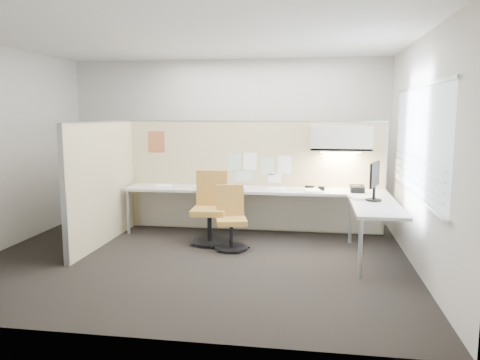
% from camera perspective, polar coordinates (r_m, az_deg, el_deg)
% --- Properties ---
extents(floor, '(5.50, 4.50, 0.01)m').
position_cam_1_polar(floor, '(6.27, -5.33, -9.42)').
color(floor, black).
rests_on(floor, ground).
extents(ceiling, '(5.50, 4.50, 0.01)m').
position_cam_1_polar(ceiling, '(6.05, -5.70, 16.86)').
color(ceiling, white).
rests_on(ceiling, wall_back).
extents(wall_back, '(5.50, 0.02, 2.80)m').
position_cam_1_polar(wall_back, '(8.19, -1.60, 4.75)').
color(wall_back, beige).
rests_on(wall_back, ground).
extents(wall_front, '(5.50, 0.02, 2.80)m').
position_cam_1_polar(wall_front, '(3.87, -13.78, 0.74)').
color(wall_front, beige).
rests_on(wall_front, ground).
extents(wall_right, '(0.02, 4.50, 2.80)m').
position_cam_1_polar(wall_right, '(5.95, 21.13, 2.93)').
color(wall_right, beige).
rests_on(wall_right, ground).
extents(window_pane, '(0.01, 2.80, 1.30)m').
position_cam_1_polar(window_pane, '(5.93, 20.97, 4.38)').
color(window_pane, '#ADBEC9').
rests_on(window_pane, wall_right).
extents(partition_back, '(4.10, 0.06, 1.75)m').
position_cam_1_polar(partition_back, '(7.52, 1.64, 0.43)').
color(partition_back, beige).
rests_on(partition_back, floor).
extents(partition_left, '(0.06, 2.20, 1.75)m').
position_cam_1_polar(partition_left, '(7.04, -16.34, -0.43)').
color(partition_left, beige).
rests_on(partition_left, floor).
extents(desk, '(4.00, 2.07, 0.73)m').
position_cam_1_polar(desk, '(7.06, 4.21, -2.34)').
color(desk, beige).
rests_on(desk, floor).
extents(overhead_bin, '(0.90, 0.36, 0.38)m').
position_cam_1_polar(overhead_bin, '(7.21, 12.19, 4.98)').
color(overhead_bin, beige).
rests_on(overhead_bin, partition_back).
extents(task_light_strip, '(0.60, 0.06, 0.02)m').
position_cam_1_polar(task_light_strip, '(7.22, 12.14, 3.32)').
color(task_light_strip, '#FFEABF').
rests_on(task_light_strip, overhead_bin).
extents(pinned_papers, '(1.01, 0.00, 0.47)m').
position_cam_1_polar(pinned_papers, '(7.46, 2.22, 1.58)').
color(pinned_papers, '#8CBF8C').
rests_on(pinned_papers, partition_back).
extents(poster, '(0.28, 0.00, 0.35)m').
position_cam_1_polar(poster, '(7.80, -10.16, 4.60)').
color(poster, orange).
rests_on(poster, partition_back).
extents(chair_left, '(0.50, 0.52, 0.87)m').
position_cam_1_polar(chair_left, '(6.55, -1.13, -4.89)').
color(chair_left, black).
rests_on(chair_left, floor).
extents(chair_right, '(0.55, 0.55, 1.04)m').
position_cam_1_polar(chair_right, '(6.85, -3.64, -3.67)').
color(chair_right, black).
rests_on(chair_right, floor).
extents(monitor, '(0.20, 0.47, 0.51)m').
position_cam_1_polar(monitor, '(6.41, 16.08, 0.13)').
color(monitor, black).
rests_on(monitor, desk).
extents(phone, '(0.22, 0.21, 0.12)m').
position_cam_1_polar(phone, '(7.09, 14.05, -1.05)').
color(phone, black).
rests_on(phone, desk).
extents(stapler, '(0.14, 0.05, 0.05)m').
position_cam_1_polar(stapler, '(7.27, 8.47, -0.89)').
color(stapler, black).
rests_on(stapler, desk).
extents(tape_dispenser, '(0.10, 0.06, 0.06)m').
position_cam_1_polar(tape_dispenser, '(7.17, 9.89, -1.00)').
color(tape_dispenser, black).
rests_on(tape_dispenser, desk).
extents(coat_hook, '(0.18, 0.45, 1.36)m').
position_cam_1_polar(coat_hook, '(6.52, -19.25, 3.58)').
color(coat_hook, silver).
rests_on(coat_hook, partition_left).
extents(paper_stack_0, '(0.27, 0.33, 0.03)m').
position_cam_1_polar(paper_stack_0, '(7.48, -9.30, -0.73)').
color(paper_stack_0, white).
rests_on(paper_stack_0, desk).
extents(paper_stack_1, '(0.28, 0.34, 0.02)m').
position_cam_1_polar(paper_stack_1, '(7.36, -4.50, -0.82)').
color(paper_stack_1, white).
rests_on(paper_stack_1, desk).
extents(paper_stack_2, '(0.27, 0.33, 0.03)m').
position_cam_1_polar(paper_stack_2, '(7.17, -0.21, -0.98)').
color(paper_stack_2, white).
rests_on(paper_stack_2, desk).
extents(paper_stack_3, '(0.26, 0.33, 0.02)m').
position_cam_1_polar(paper_stack_3, '(7.15, 4.42, -1.10)').
color(paper_stack_3, white).
rests_on(paper_stack_3, desk).
extents(paper_stack_4, '(0.28, 0.33, 0.02)m').
position_cam_1_polar(paper_stack_4, '(7.05, 8.83, -1.28)').
color(paper_stack_4, white).
rests_on(paper_stack_4, desk).
extents(paper_stack_5, '(0.32, 0.36, 0.02)m').
position_cam_1_polar(paper_stack_5, '(6.60, 14.34, -2.08)').
color(paper_stack_5, white).
rests_on(paper_stack_5, desk).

